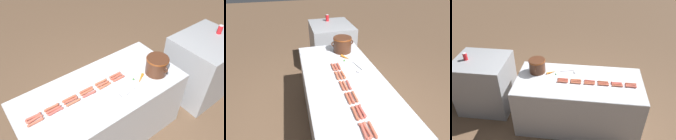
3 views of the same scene
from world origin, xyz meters
TOP-DOWN VIEW (x-y plane):
  - ground_plane at (0.00, 0.00)m, footprint 20.00×20.00m
  - griddle_counter at (0.00, 0.00)m, footprint 0.89×1.93m
  - back_cabinet at (0.22, 1.65)m, footprint 0.78×0.88m
  - hot_dog_0 at (-0.07, -0.76)m, footprint 0.04×0.17m
  - hot_dog_1 at (-0.08, -0.57)m, footprint 0.03×0.17m
  - hot_dog_2 at (-0.07, -0.37)m, footprint 0.03×0.17m
  - hot_dog_3 at (-0.08, -0.16)m, footprint 0.03×0.17m
  - hot_dog_4 at (-0.08, 0.04)m, footprint 0.03×0.17m
  - hot_dog_5 at (-0.08, 0.24)m, footprint 0.03×0.17m
  - hot_dog_6 at (-0.04, -0.76)m, footprint 0.04×0.17m
  - hot_dog_7 at (-0.04, -0.56)m, footprint 0.03×0.17m
  - hot_dog_8 at (-0.04, -0.36)m, footprint 0.03×0.17m
  - hot_dog_9 at (-0.04, -0.16)m, footprint 0.03×0.17m
  - hot_dog_10 at (-0.04, 0.04)m, footprint 0.03×0.17m
  - hot_dog_11 at (-0.04, 0.24)m, footprint 0.03×0.17m
  - hot_dog_12 at (-0.00, -0.77)m, footprint 0.03×0.17m
  - hot_dog_13 at (-0.01, -0.56)m, footprint 0.03×0.17m
  - hot_dog_14 at (-0.00, -0.36)m, footprint 0.03×0.17m
  - hot_dog_15 at (-0.00, -0.16)m, footprint 0.04×0.17m
  - hot_dog_16 at (-0.00, 0.04)m, footprint 0.03×0.17m
  - hot_dog_17 at (-0.00, 0.24)m, footprint 0.03×0.17m
  - bean_pot at (0.17, 0.67)m, footprint 0.33×0.27m
  - serving_spoon at (0.22, 0.12)m, footprint 0.10×0.27m
  - carrot at (0.15, 0.44)m, footprint 0.11×0.17m
  - soda_can at (0.20, 1.87)m, footprint 0.07×0.07m

SIDE VIEW (x-z plane):
  - ground_plane at x=0.00m, z-range 0.00..0.00m
  - griddle_counter at x=0.00m, z-range 0.00..0.86m
  - back_cabinet at x=0.22m, z-range 0.00..0.97m
  - serving_spoon at x=0.22m, z-range 0.86..0.88m
  - hot_dog_0 at x=-0.07m, z-range 0.86..0.89m
  - hot_dog_1 at x=-0.08m, z-range 0.86..0.89m
  - hot_dog_2 at x=-0.07m, z-range 0.86..0.89m
  - hot_dog_3 at x=-0.08m, z-range 0.86..0.89m
  - hot_dog_4 at x=-0.08m, z-range 0.86..0.89m
  - hot_dog_5 at x=-0.08m, z-range 0.86..0.89m
  - hot_dog_6 at x=-0.04m, z-range 0.86..0.89m
  - hot_dog_7 at x=-0.04m, z-range 0.86..0.89m
  - hot_dog_8 at x=-0.04m, z-range 0.86..0.89m
  - hot_dog_9 at x=-0.04m, z-range 0.86..0.89m
  - hot_dog_10 at x=-0.04m, z-range 0.86..0.89m
  - hot_dog_11 at x=-0.04m, z-range 0.86..0.89m
  - hot_dog_12 at x=0.00m, z-range 0.86..0.89m
  - hot_dog_13 at x=-0.01m, z-range 0.86..0.89m
  - hot_dog_14 at x=0.00m, z-range 0.86..0.89m
  - hot_dog_15 at x=0.00m, z-range 0.86..0.89m
  - hot_dog_16 at x=0.00m, z-range 0.86..0.89m
  - hot_dog_17 at x=0.00m, z-range 0.86..0.89m
  - carrot at x=0.15m, z-range 0.86..0.89m
  - bean_pot at x=0.17m, z-range 0.87..1.09m
  - soda_can at x=0.20m, z-range 0.97..1.10m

